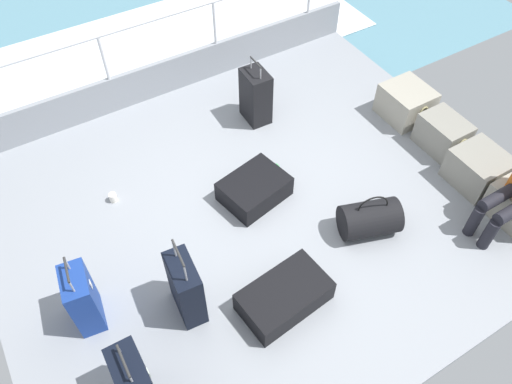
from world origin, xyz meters
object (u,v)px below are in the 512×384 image
cargo_crate_2 (478,169)px  suitcase_4 (135,383)px  suitcase_2 (186,288)px  cargo_crate_1 (443,134)px  cargo_crate_0 (406,103)px  suitcase_3 (284,296)px  paper_cup (113,197)px  suitcase_1 (256,96)px  suitcase_6 (83,299)px  suitcase_0 (254,189)px  duffel_bag (370,219)px

cargo_crate_2 → suitcase_4: (0.28, -3.89, 0.14)m
suitcase_2 → suitcase_4: bearing=-52.1°
cargo_crate_1 → suitcase_4: size_ratio=0.72×
cargo_crate_2 → suitcase_4: bearing=-85.9°
cargo_crate_0 → suitcase_3: bearing=-62.4°
paper_cup → cargo_crate_2: bearing=63.1°
cargo_crate_2 → suitcase_3: 2.51m
suitcase_1 → suitcase_6: 2.93m
cargo_crate_2 → suitcase_0: (-1.01, -2.11, -0.07)m
cargo_crate_2 → suitcase_6: bearing=-98.3°
duffel_bag → suitcase_4: bearing=-81.8°
cargo_crate_1 → cargo_crate_2: size_ratio=0.98×
suitcase_0 → suitcase_3: suitcase_0 is taller
suitcase_1 → paper_cup: bearing=-79.9°
cargo_crate_2 → duffel_bag: 1.38m
cargo_crate_1 → suitcase_3: size_ratio=0.67×
suitcase_0 → suitcase_2: (0.78, -1.13, 0.21)m
suitcase_3 → paper_cup: (-1.88, -0.87, -0.07)m
suitcase_2 → suitcase_4: suitcase_2 is taller
cargo_crate_0 → suitcase_6: suitcase_6 is taller
cargo_crate_0 → cargo_crate_1: (0.61, -0.01, -0.00)m
duffel_bag → suitcase_2: bearing=-94.6°
cargo_crate_2 → suitcase_4: 3.90m
cargo_crate_1 → duffel_bag: bearing=-71.1°
suitcase_3 → paper_cup: bearing=-155.2°
suitcase_0 → duffel_bag: duffel_bag is taller
suitcase_0 → paper_cup: 1.45m
suitcase_2 → duffel_bag: suitcase_2 is taller
suitcase_1 → suitcase_2: size_ratio=0.92×
suitcase_3 → suitcase_4: size_ratio=1.08×
suitcase_4 → cargo_crate_1: bearing=102.2°
suitcase_6 → paper_cup: suitcase_6 is taller
cargo_crate_1 → paper_cup: size_ratio=5.47×
suitcase_6 → suitcase_2: bearing=65.2°
suitcase_6 → cargo_crate_1: bearing=89.8°
suitcase_1 → suitcase_2: suitcase_2 is taller
suitcase_2 → suitcase_3: 0.85m
cargo_crate_0 → duffel_bag: bearing=-52.7°
suitcase_0 → suitcase_3: 1.24m
cargo_crate_0 → suitcase_2: suitcase_2 is taller
suitcase_4 → suitcase_6: bearing=-172.9°
cargo_crate_0 → suitcase_0: bearing=-85.5°
cargo_crate_1 → suitcase_3: (0.74, -2.57, -0.07)m
cargo_crate_2 → suitcase_3: cargo_crate_2 is taller
suitcase_6 → duffel_bag: suitcase_6 is taller
suitcase_2 → paper_cup: (-1.48, -0.14, -0.28)m
cargo_crate_0 → suitcase_4: bearing=-69.7°
suitcase_1 → suitcase_3: suitcase_1 is taller
suitcase_3 → duffel_bag: duffel_bag is taller
cargo_crate_2 → paper_cup: cargo_crate_2 is taller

